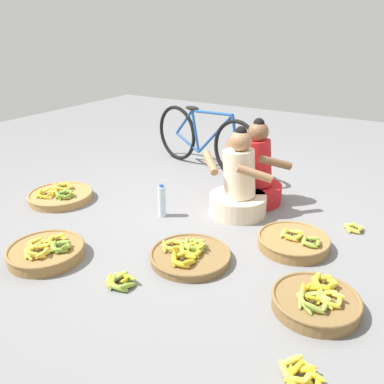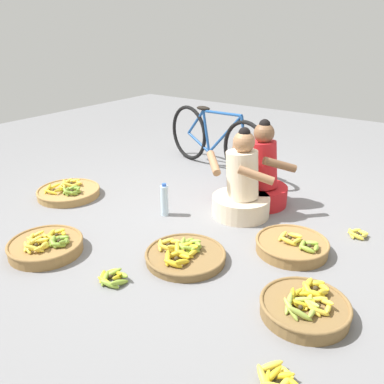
# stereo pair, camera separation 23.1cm
# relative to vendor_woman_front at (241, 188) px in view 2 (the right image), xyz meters

# --- Properties ---
(ground_plane) EXTENTS (10.00, 10.00, 0.00)m
(ground_plane) POSITION_rel_vendor_woman_front_xyz_m (-0.19, -0.30, -0.26)
(ground_plane) COLOR slate
(vendor_woman_front) EXTENTS (0.74, 0.52, 0.81)m
(vendor_woman_front) POSITION_rel_vendor_woman_front_xyz_m (0.00, 0.00, 0.00)
(vendor_woman_front) COLOR beige
(vendor_woman_front) RESTS_ON ground
(vendor_woman_behind) EXTENTS (0.74, 0.53, 0.83)m
(vendor_woman_behind) POSITION_rel_vendor_woman_front_xyz_m (0.02, 0.33, 0.00)
(vendor_woman_behind) COLOR red
(vendor_woman_behind) RESTS_ON ground
(bicycle_leaning) EXTENTS (1.64, 0.55, 0.73)m
(bicycle_leaning) POSITION_rel_vendor_woman_front_xyz_m (-0.87, 0.92, 0.10)
(bicycle_leaning) COLOR black
(bicycle_leaning) RESTS_ON ground
(banana_basket_back_right) EXTENTS (0.62, 0.62, 0.15)m
(banana_basket_back_right) POSITION_rel_vendor_woman_front_xyz_m (-1.62, -0.63, -0.21)
(banana_basket_back_right) COLOR #A87F47
(banana_basket_back_right) RESTS_ON ground
(banana_basket_mid_right) EXTENTS (0.56, 0.56, 0.17)m
(banana_basket_mid_right) POSITION_rel_vendor_woman_front_xyz_m (-0.88, -1.44, -0.20)
(banana_basket_mid_right) COLOR olive
(banana_basket_mid_right) RESTS_ON ground
(banana_basket_front_center) EXTENTS (0.60, 0.60, 0.14)m
(banana_basket_front_center) POSITION_rel_vendor_woman_front_xyz_m (0.04, -0.91, -0.22)
(banana_basket_front_center) COLOR brown
(banana_basket_front_center) RESTS_ON ground
(banana_basket_near_bicycle) EXTENTS (0.54, 0.54, 0.17)m
(banana_basket_near_bicycle) POSITION_rel_vendor_woman_front_xyz_m (0.99, -0.98, -0.20)
(banana_basket_near_bicycle) COLOR brown
(banana_basket_near_bicycle) RESTS_ON ground
(banana_basket_back_left) EXTENTS (0.55, 0.55, 0.15)m
(banana_basket_back_left) POSITION_rel_vendor_woman_front_xyz_m (0.64, -0.34, -0.21)
(banana_basket_back_left) COLOR olive
(banana_basket_back_left) RESTS_ON ground
(loose_bananas_front_left) EXTENTS (0.23, 0.21, 0.08)m
(loose_bananas_front_left) POSITION_rel_vendor_woman_front_xyz_m (-0.20, -1.40, -0.23)
(loose_bananas_front_left) COLOR gold
(loose_bananas_front_left) RESTS_ON ground
(loose_bananas_back_center) EXTENTS (0.26, 0.26, 0.09)m
(loose_bananas_back_center) POSITION_rel_vendor_woman_front_xyz_m (1.08, -1.55, -0.23)
(loose_bananas_back_center) COLOR gold
(loose_bananas_back_center) RESTS_ON ground
(loose_bananas_mid_left) EXTENTS (0.18, 0.18, 0.07)m
(loose_bananas_mid_left) POSITION_rel_vendor_woman_front_xyz_m (0.99, 0.20, -0.24)
(loose_bananas_mid_left) COLOR yellow
(loose_bananas_mid_left) RESTS_ON ground
(water_bottle) EXTENTS (0.07, 0.07, 0.31)m
(water_bottle) POSITION_rel_vendor_woman_front_xyz_m (-0.56, -0.40, -0.12)
(water_bottle) COLOR silver
(water_bottle) RESTS_ON ground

